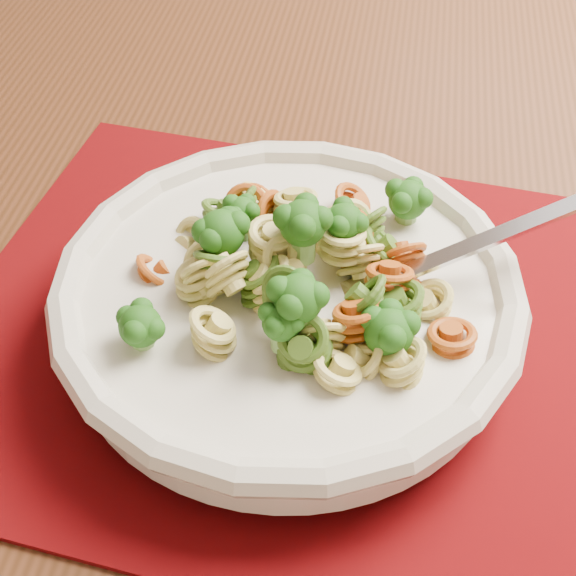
# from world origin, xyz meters

# --- Properties ---
(dining_table) EXTENTS (1.49, 0.98, 0.70)m
(dining_table) POSITION_xyz_m (-0.50, -0.79, 0.61)
(dining_table) COLOR #4F2916
(dining_table) RESTS_ON ground
(placemat) EXTENTS (0.48, 0.39, 0.00)m
(placemat) POSITION_xyz_m (-0.49, -0.92, 0.70)
(placemat) COLOR #5D0304
(placemat) RESTS_ON dining_table
(pasta_bowl) EXTENTS (0.28, 0.28, 0.05)m
(pasta_bowl) POSITION_xyz_m (-0.51, -0.92, 0.73)
(pasta_bowl) COLOR beige
(pasta_bowl) RESTS_ON placemat
(pasta_broccoli_heap) EXTENTS (0.24, 0.24, 0.06)m
(pasta_broccoli_heap) POSITION_xyz_m (-0.51, -0.92, 0.74)
(pasta_broccoli_heap) COLOR #D3C668
(pasta_broccoli_heap) RESTS_ON pasta_bowl
(fork) EXTENTS (0.18, 0.09, 0.08)m
(fork) POSITION_xyz_m (-0.47, -0.92, 0.74)
(fork) COLOR silver
(fork) RESTS_ON pasta_bowl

